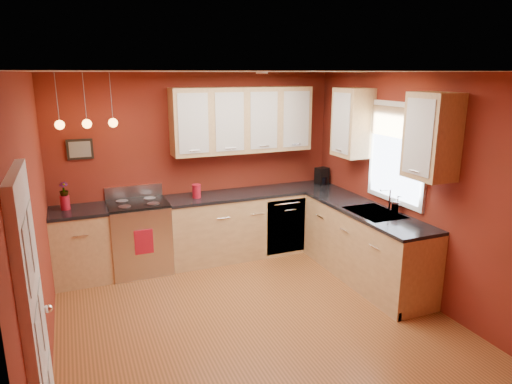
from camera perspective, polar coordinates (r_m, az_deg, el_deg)
name	(u,v)px	position (r m, az deg, el deg)	size (l,w,h in m)	color
floor	(255,321)	(5.10, -0.14, -15.83)	(4.20, 4.20, 0.00)	#9B572D
ceiling	(255,72)	(4.39, -0.16, 14.81)	(4.00, 4.20, 0.02)	white
wall_back	(199,167)	(6.52, -7.15, 3.16)	(4.00, 0.02, 2.60)	maroon
wall_front	(388,298)	(2.88, 16.23, -12.58)	(4.00, 0.02, 2.60)	maroon
wall_left	(35,231)	(4.28, -25.85, -4.38)	(0.02, 4.20, 2.60)	maroon
wall_right	(413,187)	(5.62, 19.08, 0.60)	(0.02, 4.20, 2.60)	maroon
base_cabinets_back_left	(82,246)	(6.25, -20.97, -6.37)	(0.70, 0.60, 0.90)	tan
base_cabinets_back_right	(255,224)	(6.69, -0.18, -3.97)	(2.54, 0.60, 0.90)	tan
base_cabinets_right	(365,246)	(6.02, 13.43, -6.55)	(0.60, 2.10, 0.90)	tan
counter_back_left	(78,211)	(6.10, -21.37, -2.24)	(0.70, 0.62, 0.04)	black
counter_back_right	(255,193)	(6.55, -0.18, -0.08)	(2.54, 0.62, 0.04)	black
counter_right	(367,211)	(5.87, 13.70, -2.27)	(0.62, 2.10, 0.04)	black
gas_range	(140,236)	(6.28, -14.33, -5.41)	(0.76, 0.64, 1.11)	silver
dishwasher_front	(286,226)	(6.58, 3.77, -4.32)	(0.60, 0.02, 0.80)	silver
sink	(374,214)	(5.76, 14.58, -2.71)	(0.50, 0.70, 0.33)	gray
window	(397,150)	(5.75, 17.26, 5.01)	(0.06, 1.02, 1.22)	white
door_left_wall	(36,331)	(3.28, -25.79, -15.38)	(0.12, 0.82, 2.05)	white
upper_cabinets_back	(243,120)	(6.44, -1.70, 8.97)	(2.00, 0.35, 0.90)	tan
upper_cabinets_right	(387,129)	(5.64, 16.11, 7.60)	(0.35, 1.95, 0.90)	tan
wall_picture	(80,149)	(6.22, -21.15, 5.01)	(0.32, 0.03, 0.26)	black
pendant_lights	(87,123)	(5.85, -20.39, 8.07)	(0.71, 0.11, 0.66)	gray
red_canister	(197,191)	(6.24, -7.44, 0.12)	(0.12, 0.12, 0.19)	#A41121
red_vase	(65,203)	(6.13, -22.75, -1.23)	(0.11, 0.11, 0.18)	#A41121
flowers	(64,190)	(6.09, -22.90, 0.26)	(0.11, 0.11, 0.19)	#A41121
coffee_maker	(322,177)	(7.02, 8.25, 1.92)	(0.20, 0.19, 0.26)	black
soap_pump	(398,204)	(5.77, 17.28, -1.48)	(0.10, 0.10, 0.22)	white
dish_towel	(144,242)	(5.96, -13.83, -6.09)	(0.23, 0.02, 0.32)	#A41121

